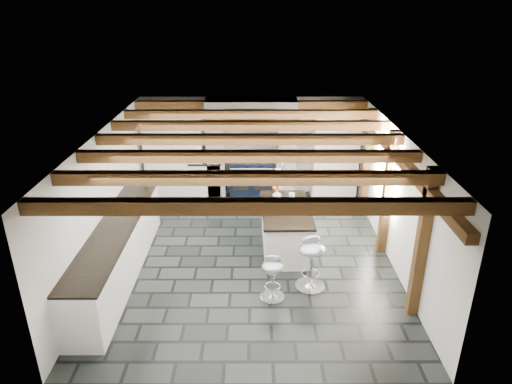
{
  "coord_description": "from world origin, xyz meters",
  "views": [
    {
      "loc": [
        0.09,
        -7.18,
        4.34
      ],
      "look_at": [
        0.1,
        0.4,
        1.1
      ],
      "focal_mm": 32.0,
      "sensor_mm": 36.0,
      "label": 1
    }
  ],
  "objects_px": {
    "range_cooker": "(252,179)",
    "bar_stool_near": "(311,257)",
    "bar_stool_far": "(273,273)",
    "kitchen_island": "(285,228)"
  },
  "relations": [
    {
      "from": "bar_stool_far",
      "to": "range_cooker",
      "type": "bearing_deg",
      "value": 104.61
    },
    {
      "from": "kitchen_island",
      "to": "bar_stool_near",
      "type": "distance_m",
      "value": 1.29
    },
    {
      "from": "bar_stool_far",
      "to": "kitchen_island",
      "type": "bearing_deg",
      "value": 88.87
    },
    {
      "from": "range_cooker",
      "to": "bar_stool_near",
      "type": "xyz_separation_m",
      "value": [
        0.97,
        -3.63,
        0.09
      ]
    },
    {
      "from": "range_cooker",
      "to": "bar_stool_far",
      "type": "distance_m",
      "value": 3.94
    },
    {
      "from": "kitchen_island",
      "to": "bar_stool_near",
      "type": "xyz_separation_m",
      "value": [
        0.33,
        -1.24,
        0.13
      ]
    },
    {
      "from": "kitchen_island",
      "to": "bar_stool_far",
      "type": "relative_size",
      "value": 2.34
    },
    {
      "from": "range_cooker",
      "to": "bar_stool_far",
      "type": "xyz_separation_m",
      "value": [
        0.36,
        -3.92,
        -0.02
      ]
    },
    {
      "from": "bar_stool_near",
      "to": "bar_stool_far",
      "type": "bearing_deg",
      "value": -168.23
    },
    {
      "from": "bar_stool_near",
      "to": "bar_stool_far",
      "type": "relative_size",
      "value": 1.24
    }
  ]
}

